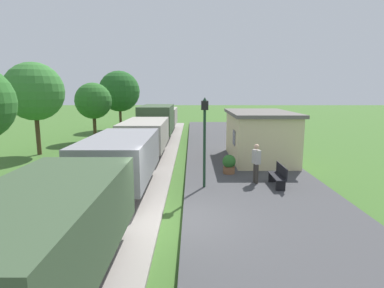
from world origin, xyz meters
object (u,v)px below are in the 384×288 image
(lamp_post_near, at_px, (205,126))
(tree_field_left, at_px, (94,101))
(bench_down_platform, at_px, (242,139))
(tree_trackside_far, at_px, (35,92))
(potted_planter, at_px, (229,164))
(freight_train, at_px, (146,135))
(tree_field_distant, at_px, (120,91))
(person_waiting, at_px, (257,162))
(bench_near_hut, at_px, (279,175))
(station_hut, at_px, (260,135))

(lamp_post_near, distance_m, tree_field_left, 15.96)
(bench_down_platform, height_order, tree_trackside_far, tree_trackside_far)
(potted_planter, height_order, tree_trackside_far, tree_trackside_far)
(freight_train, relative_size, tree_field_distant, 5.20)
(freight_train, xyz_separation_m, person_waiting, (5.66, -6.27, -0.28))
(tree_field_distant, bearing_deg, person_waiting, -62.69)
(bench_down_platform, xyz_separation_m, tree_field_left, (-11.80, 3.43, 2.62))
(tree_trackside_far, bearing_deg, freight_train, -7.09)
(bench_near_hut, height_order, tree_field_left, tree_field_left)
(bench_down_platform, distance_m, tree_field_distant, 16.16)
(station_hut, xyz_separation_m, lamp_post_near, (-3.39, -5.33, 1.15))
(bench_down_platform, relative_size, tree_trackside_far, 0.25)
(bench_near_hut, relative_size, tree_field_left, 0.31)
(tree_field_left, bearing_deg, potted_planter, -48.43)
(bench_down_platform, bearing_deg, bench_near_hut, -90.00)
(station_hut, bearing_deg, bench_down_platform, 93.51)
(lamp_post_near, bearing_deg, tree_field_left, 123.02)
(person_waiting, bearing_deg, tree_trackside_far, -45.63)
(bench_down_platform, xyz_separation_m, tree_trackside_far, (-13.78, -2.19, 3.41))
(tree_field_distant, bearing_deg, bench_down_platform, -44.01)
(person_waiting, distance_m, lamp_post_near, 2.83)
(bench_near_hut, bearing_deg, freight_train, 134.07)
(bench_down_platform, relative_size, potted_planter, 1.64)
(station_hut, relative_size, bench_near_hut, 3.87)
(bench_down_platform, relative_size, tree_field_distant, 0.24)
(station_hut, distance_m, bench_down_platform, 4.71)
(person_waiting, bearing_deg, bench_down_platform, -111.80)
(bench_down_platform, height_order, lamp_post_near, lamp_post_near)
(bench_near_hut, distance_m, tree_field_distant, 23.94)
(tree_trackside_far, relative_size, tree_field_left, 1.24)
(person_waiting, bearing_deg, lamp_post_near, -2.39)
(freight_train, height_order, lamp_post_near, lamp_post_near)
(freight_train, relative_size, station_hut, 5.62)
(potted_planter, xyz_separation_m, lamp_post_near, (-1.28, -2.13, 2.08))
(tree_trackside_far, xyz_separation_m, tree_field_distant, (2.41, 13.17, -0.02))
(person_waiting, xyz_separation_m, potted_planter, (-0.97, 1.56, -0.46))
(person_waiting, distance_m, potted_planter, 1.90)
(freight_train, bearing_deg, station_hut, -12.56)
(potted_planter, distance_m, tree_field_left, 15.25)
(freight_train, distance_m, station_hut, 6.97)
(freight_train, xyz_separation_m, tree_trackside_far, (-7.26, 0.90, 2.67))
(station_hut, relative_size, tree_field_distant, 0.92)
(freight_train, relative_size, person_waiting, 19.06)
(lamp_post_near, bearing_deg, bench_down_platform, 72.62)
(person_waiting, bearing_deg, station_hut, -120.03)
(tree_trackside_far, bearing_deg, bench_near_hut, -29.00)
(person_waiting, relative_size, potted_planter, 1.87)
(freight_train, height_order, person_waiting, freight_train)
(station_hut, bearing_deg, tree_field_distant, 126.77)
(bench_down_platform, bearing_deg, tree_field_left, 163.78)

